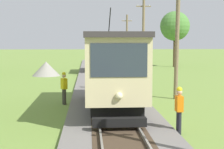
# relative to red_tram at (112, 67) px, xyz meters

# --- Properties ---
(red_tram) EXTENTS (2.60, 8.54, 4.79)m
(red_tram) POSITION_rel_red_tram_xyz_m (0.00, 0.00, 0.00)
(red_tram) COLOR beige
(red_tram) RESTS_ON rail_right
(freight_car) EXTENTS (2.40, 5.20, 2.31)m
(freight_car) POSITION_rel_red_tram_xyz_m (-0.00, 20.48, -0.64)
(freight_car) COLOR slate
(freight_car) RESTS_ON rail_right
(utility_pole_mid) EXTENTS (1.40, 0.57, 7.58)m
(utility_pole_mid) POSITION_rel_red_tram_xyz_m (4.05, 3.39, 1.69)
(utility_pole_mid) COLOR #7A664C
(utility_pole_mid) RESTS_ON ground
(utility_pole_far) EXTENTS (1.40, 0.56, 7.52)m
(utility_pole_far) POSITION_rel_red_tram_xyz_m (4.05, 15.99, 1.67)
(utility_pole_far) COLOR #7A664C
(utility_pole_far) RESTS_ON ground
(utility_pole_distant) EXTENTS (1.40, 0.58, 6.85)m
(utility_pole_distant) POSITION_rel_red_tram_xyz_m (4.05, 30.09, 1.33)
(utility_pole_distant) COLOR #7A664C
(utility_pole_distant) RESTS_ON ground
(gravel_pile) EXTENTS (2.72, 2.72, 1.40)m
(gravel_pile) POSITION_rel_red_tram_xyz_m (-5.26, 17.57, -1.49)
(gravel_pile) COLOR gray
(gravel_pile) RESTS_ON ground
(track_worker) EXTENTS (0.25, 0.38, 1.78)m
(track_worker) POSITION_rel_red_tram_xyz_m (2.24, -4.12, -1.21)
(track_worker) COLOR black
(track_worker) RESTS_ON ground
(second_worker) EXTENTS (0.39, 0.45, 1.78)m
(second_worker) POSITION_rel_red_tram_xyz_m (-2.45, 2.16, -1.21)
(second_worker) COLOR #38332D
(second_worker) RESTS_ON ground
(tree_right_far) EXTENTS (3.79, 3.79, 7.16)m
(tree_right_far) POSITION_rel_red_tram_xyz_m (9.99, 27.78, 3.05)
(tree_right_far) COLOR #4C3823
(tree_right_far) RESTS_ON ground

